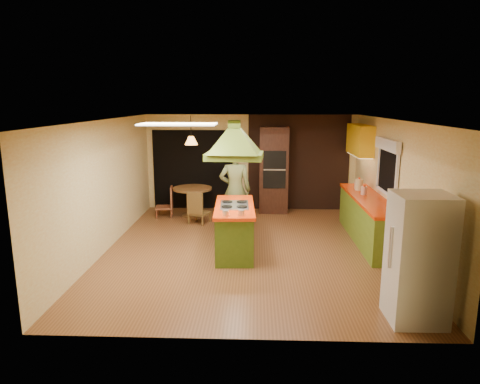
{
  "coord_description": "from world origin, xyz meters",
  "views": [
    {
      "loc": [
        0.14,
        -7.96,
        2.84
      ],
      "look_at": [
        -0.17,
        -0.04,
        1.15
      ],
      "focal_mm": 32.0,
      "sensor_mm": 36.0,
      "label": 1
    }
  ],
  "objects_px": {
    "kitchen_island": "(235,228)",
    "refrigerator": "(419,259)",
    "canister_large": "(359,185)",
    "man": "(235,190)",
    "wall_oven": "(274,170)",
    "dining_table": "(193,196)"
  },
  "relations": [
    {
      "from": "man",
      "to": "refrigerator",
      "type": "bearing_deg",
      "value": 120.84
    },
    {
      "from": "kitchen_island",
      "to": "wall_oven",
      "type": "distance_m",
      "value": 3.26
    },
    {
      "from": "refrigerator",
      "to": "canister_large",
      "type": "distance_m",
      "value": 4.03
    },
    {
      "from": "kitchen_island",
      "to": "refrigerator",
      "type": "distance_m",
      "value": 3.59
    },
    {
      "from": "man",
      "to": "canister_large",
      "type": "distance_m",
      "value": 2.73
    },
    {
      "from": "refrigerator",
      "to": "canister_large",
      "type": "bearing_deg",
      "value": 86.96
    },
    {
      "from": "wall_oven",
      "to": "dining_table",
      "type": "xyz_separation_m",
      "value": [
        -2.05,
        -0.53,
        -0.59
      ]
    },
    {
      "from": "kitchen_island",
      "to": "man",
      "type": "relative_size",
      "value": 0.98
    },
    {
      "from": "man",
      "to": "canister_large",
      "type": "relative_size",
      "value": 7.76
    },
    {
      "from": "man",
      "to": "refrigerator",
      "type": "xyz_separation_m",
      "value": [
        2.55,
        -3.81,
        -0.09
      ]
    },
    {
      "from": "refrigerator",
      "to": "dining_table",
      "type": "bearing_deg",
      "value": 125.14
    },
    {
      "from": "dining_table",
      "to": "canister_large",
      "type": "relative_size",
      "value": 3.99
    },
    {
      "from": "kitchen_island",
      "to": "refrigerator",
      "type": "relative_size",
      "value": 1.08
    },
    {
      "from": "dining_table",
      "to": "canister_large",
      "type": "xyz_separation_m",
      "value": [
        3.85,
        -1.07,
        0.53
      ]
    },
    {
      "from": "canister_large",
      "to": "refrigerator",
      "type": "bearing_deg",
      "value": -92.32
    },
    {
      "from": "wall_oven",
      "to": "canister_large",
      "type": "height_order",
      "value": "wall_oven"
    },
    {
      "from": "refrigerator",
      "to": "kitchen_island",
      "type": "bearing_deg",
      "value": 133.79
    },
    {
      "from": "kitchen_island",
      "to": "canister_large",
      "type": "height_order",
      "value": "canister_large"
    },
    {
      "from": "canister_large",
      "to": "kitchen_island",
      "type": "bearing_deg",
      "value": -150.93
    },
    {
      "from": "canister_large",
      "to": "man",
      "type": "bearing_deg",
      "value": -175.33
    },
    {
      "from": "man",
      "to": "canister_large",
      "type": "bearing_deg",
      "value": -178.34
    },
    {
      "from": "wall_oven",
      "to": "man",
      "type": "bearing_deg",
      "value": -114.25
    }
  ]
}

